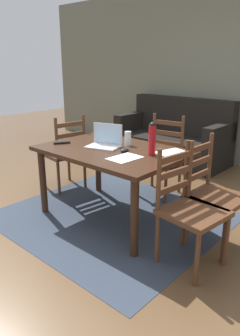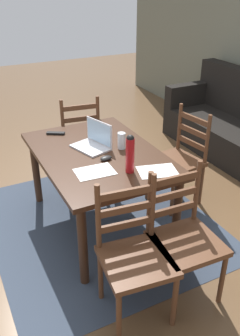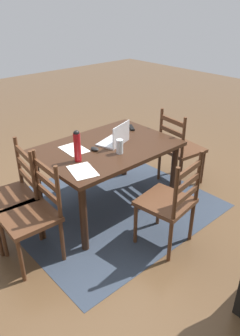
{
  "view_description": "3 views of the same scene",
  "coord_description": "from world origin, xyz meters",
  "px_view_note": "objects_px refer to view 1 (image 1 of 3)",
  "views": [
    {
      "loc": [
        2.11,
        -2.23,
        1.55
      ],
      "look_at": [
        0.01,
        0.1,
        0.51
      ],
      "focal_mm": 34.48,
      "sensor_mm": 36.0,
      "label": 1
    },
    {
      "loc": [
        2.55,
        -1.08,
        2.08
      ],
      "look_at": [
        0.14,
        0.14,
        0.62
      ],
      "focal_mm": 38.77,
      "sensor_mm": 36.0,
      "label": 2
    },
    {
      "loc": [
        1.95,
        2.36,
        2.1
      ],
      "look_at": [
        -0.06,
        0.14,
        0.51
      ],
      "focal_mm": 34.53,
      "sensor_mm": 36.0,
      "label": 3
    }
  ],
  "objects_px": {
    "chair_right_far": "(213,195)",
    "couch": "(174,139)",
    "chair_left_far": "(65,153)",
    "water_bottle": "(152,138)",
    "chair_right_near": "(189,210)",
    "dining_table": "(112,158)",
    "drinking_glass": "(128,138)",
    "chair_far_head": "(161,157)",
    "computer_mouse": "(124,150)",
    "laptop": "(105,141)",
    "tv_remote": "(62,143)"
  },
  "relations": [
    {
      "from": "chair_right_far",
      "to": "couch",
      "type": "relative_size",
      "value": 0.53
    },
    {
      "from": "chair_left_far",
      "to": "couch",
      "type": "relative_size",
      "value": 0.53
    },
    {
      "from": "chair_left_far",
      "to": "water_bottle",
      "type": "distance_m",
      "value": 1.48
    },
    {
      "from": "chair_right_far",
      "to": "water_bottle",
      "type": "bearing_deg",
      "value": -168.42
    },
    {
      "from": "chair_right_far",
      "to": "chair_right_near",
      "type": "xyz_separation_m",
      "value": [
        0.0,
        -0.39,
        0.0
      ]
    },
    {
      "from": "dining_table",
      "to": "drinking_glass",
      "type": "xyz_separation_m",
      "value": [
        0.02,
        0.21,
        0.16
      ]
    },
    {
      "from": "chair_right_far",
      "to": "chair_far_head",
      "type": "distance_m",
      "value": 1.2
    },
    {
      "from": "water_bottle",
      "to": "chair_right_far",
      "type": "bearing_deg",
      "value": 11.58
    },
    {
      "from": "computer_mouse",
      "to": "laptop",
      "type": "bearing_deg",
      "value": 172.46
    },
    {
      "from": "water_bottle",
      "to": "chair_far_head",
      "type": "bearing_deg",
      "value": 118.74
    },
    {
      "from": "couch",
      "to": "drinking_glass",
      "type": "distance_m",
      "value": 2.13
    },
    {
      "from": "computer_mouse",
      "to": "chair_far_head",
      "type": "bearing_deg",
      "value": 97.88
    },
    {
      "from": "drinking_glass",
      "to": "laptop",
      "type": "bearing_deg",
      "value": -123.51
    },
    {
      "from": "couch",
      "to": "drinking_glass",
      "type": "bearing_deg",
      "value": -70.61
    },
    {
      "from": "chair_far_head",
      "to": "water_bottle",
      "type": "bearing_deg",
      "value": -61.26
    },
    {
      "from": "dining_table",
      "to": "chair_right_near",
      "type": "relative_size",
      "value": 1.48
    },
    {
      "from": "chair_right_far",
      "to": "tv_remote",
      "type": "xyz_separation_m",
      "value": [
        -1.53,
        -0.39,
        0.28
      ]
    },
    {
      "from": "couch",
      "to": "chair_far_head",
      "type": "bearing_deg",
      "value": -63.2
    },
    {
      "from": "chair_far_head",
      "to": "couch",
      "type": "xyz_separation_m",
      "value": [
        -0.67,
        1.32,
        -0.11
      ]
    },
    {
      "from": "computer_mouse",
      "to": "tv_remote",
      "type": "relative_size",
      "value": 0.59
    },
    {
      "from": "dining_table",
      "to": "drinking_glass",
      "type": "height_order",
      "value": "drinking_glass"
    },
    {
      "from": "chair_left_far",
      "to": "chair_right_near",
      "type": "height_order",
      "value": "same"
    },
    {
      "from": "laptop",
      "to": "drinking_glass",
      "type": "relative_size",
      "value": 2.6
    },
    {
      "from": "chair_far_head",
      "to": "couch",
      "type": "bearing_deg",
      "value": 116.8
    },
    {
      "from": "dining_table",
      "to": "tv_remote",
      "type": "distance_m",
      "value": 0.58
    },
    {
      "from": "laptop",
      "to": "computer_mouse",
      "type": "height_order",
      "value": "laptop"
    },
    {
      "from": "dining_table",
      "to": "computer_mouse",
      "type": "distance_m",
      "value": 0.19
    },
    {
      "from": "computer_mouse",
      "to": "tv_remote",
      "type": "distance_m",
      "value": 0.72
    },
    {
      "from": "chair_right_near",
      "to": "computer_mouse",
      "type": "xyz_separation_m",
      "value": [
        -0.83,
        0.19,
        0.29
      ]
    },
    {
      "from": "dining_table",
      "to": "laptop",
      "type": "height_order",
      "value": "laptop"
    },
    {
      "from": "chair_left_far",
      "to": "drinking_glass",
      "type": "relative_size",
      "value": 6.65
    },
    {
      "from": "chair_far_head",
      "to": "tv_remote",
      "type": "xyz_separation_m",
      "value": [
        -0.53,
        -1.06,
        0.28
      ]
    },
    {
      "from": "chair_right_near",
      "to": "computer_mouse",
      "type": "distance_m",
      "value": 0.9
    },
    {
      "from": "laptop",
      "to": "water_bottle",
      "type": "xyz_separation_m",
      "value": [
        0.53,
        0.06,
        0.1
      ]
    },
    {
      "from": "couch",
      "to": "computer_mouse",
      "type": "relative_size",
      "value": 18.0
    },
    {
      "from": "laptop",
      "to": "chair_left_far",
      "type": "bearing_deg",
      "value": 168.9
    },
    {
      "from": "drinking_glass",
      "to": "computer_mouse",
      "type": "relative_size",
      "value": 1.43
    },
    {
      "from": "dining_table",
      "to": "water_bottle",
      "type": "bearing_deg",
      "value": 10.72
    },
    {
      "from": "couch",
      "to": "water_bottle",
      "type": "xyz_separation_m",
      "value": [
        1.1,
        -2.1,
        0.54
      ]
    },
    {
      "from": "drinking_glass",
      "to": "tv_remote",
      "type": "relative_size",
      "value": 0.84
    },
    {
      "from": "computer_mouse",
      "to": "drinking_glass",
      "type": "bearing_deg",
      "value": 120.02
    },
    {
      "from": "chair_right_far",
      "to": "chair_right_near",
      "type": "bearing_deg",
      "value": -89.96
    },
    {
      "from": "chair_far_head",
      "to": "chair_left_far",
      "type": "relative_size",
      "value": 1.0
    },
    {
      "from": "tv_remote",
      "to": "drinking_glass",
      "type": "bearing_deg",
      "value": -112.7
    },
    {
      "from": "chair_far_head",
      "to": "drinking_glass",
      "type": "bearing_deg",
      "value": -87.91
    },
    {
      "from": "chair_right_far",
      "to": "dining_table",
      "type": "bearing_deg",
      "value": -168.79
    },
    {
      "from": "chair_far_head",
      "to": "water_bottle",
      "type": "xyz_separation_m",
      "value": [
        0.43,
        -0.78,
        0.43
      ]
    },
    {
      "from": "chair_left_far",
      "to": "water_bottle",
      "type": "bearing_deg",
      "value": -4.43
    },
    {
      "from": "laptop",
      "to": "water_bottle",
      "type": "bearing_deg",
      "value": 6.73
    },
    {
      "from": "chair_right_near",
      "to": "tv_remote",
      "type": "distance_m",
      "value": 1.56
    }
  ]
}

